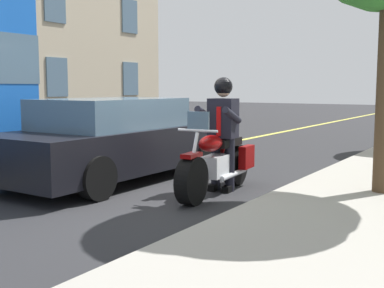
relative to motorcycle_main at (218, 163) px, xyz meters
The scene contains 5 objects.
ground_plane 1.23m from the motorcycle_main, 70.38° to the right, with size 80.00×80.00×0.00m, color #28282B.
lane_center_stripe 3.13m from the motorcycle_main, 82.90° to the right, with size 60.00×0.16×0.01m, color #E5DB4C.
motorcycle_main is the anchor object (origin of this frame).
rider_main 0.61m from the motorcycle_main, behind, with size 0.66×0.59×1.74m.
car_silver 2.04m from the motorcycle_main, 91.08° to the right, with size 4.60×1.92×1.40m.
Camera 1 is at (5.91, 4.69, 1.59)m, focal length 45.66 mm.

